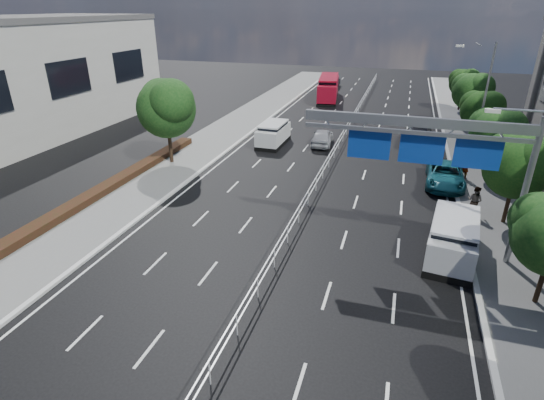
% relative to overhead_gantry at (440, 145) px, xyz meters
% --- Properties ---
extents(ground, '(160.00, 160.00, 0.00)m').
position_rel_overhead_gantry_xyz_m(ground, '(-6.74, -10.05, -5.61)').
color(ground, black).
rests_on(ground, ground).
extents(kerb_near, '(0.25, 140.00, 0.15)m').
position_rel_overhead_gantry_xyz_m(kerb_near, '(-15.74, -10.05, -5.54)').
color(kerb_near, silver).
rests_on(kerb_near, ground).
extents(median_fence, '(0.05, 85.00, 1.02)m').
position_rel_overhead_gantry_xyz_m(median_fence, '(-6.74, 12.45, -5.08)').
color(median_fence, silver).
rests_on(median_fence, ground).
extents(hedge_near, '(1.00, 36.00, 0.44)m').
position_rel_overhead_gantry_xyz_m(hedge_near, '(-20.04, -5.05, -5.25)').
color(hedge_near, black).
rests_on(hedge_near, sidewalk_near).
extents(overhead_gantry, '(10.24, 0.38, 7.45)m').
position_rel_overhead_gantry_xyz_m(overhead_gantry, '(0.00, 0.00, 0.00)').
color(overhead_gantry, gray).
rests_on(overhead_gantry, ground).
extents(streetlight_far, '(2.78, 2.40, 9.00)m').
position_rel_overhead_gantry_xyz_m(streetlight_far, '(3.76, 15.95, -0.40)').
color(streetlight_far, gray).
rests_on(streetlight_far, ground).
extents(near_tree_back, '(4.84, 4.51, 6.69)m').
position_rel_overhead_gantry_xyz_m(near_tree_back, '(-18.68, 7.92, -1.00)').
color(near_tree_back, black).
rests_on(near_tree_back, ground).
extents(far_tree_d, '(3.85, 3.59, 5.34)m').
position_rel_overhead_gantry_xyz_m(far_tree_d, '(4.51, 4.42, -1.92)').
color(far_tree_d, black).
rests_on(far_tree_d, ground).
extents(far_tree_e, '(3.63, 3.38, 5.13)m').
position_rel_overhead_gantry_xyz_m(far_tree_e, '(4.51, 11.93, -2.05)').
color(far_tree_e, black).
rests_on(far_tree_e, ground).
extents(far_tree_f, '(3.52, 3.28, 5.02)m').
position_rel_overhead_gantry_xyz_m(far_tree_f, '(4.50, 19.43, -2.12)').
color(far_tree_f, black).
rests_on(far_tree_f, ground).
extents(far_tree_g, '(3.96, 3.69, 5.45)m').
position_rel_overhead_gantry_xyz_m(far_tree_g, '(4.51, 26.92, -1.85)').
color(far_tree_g, black).
rests_on(far_tree_g, ground).
extents(far_tree_h, '(3.41, 3.18, 4.91)m').
position_rel_overhead_gantry_xyz_m(far_tree_h, '(4.50, 34.43, -2.18)').
color(far_tree_h, black).
rests_on(far_tree_h, ground).
extents(white_minivan, '(2.05, 4.60, 1.98)m').
position_rel_overhead_gantry_xyz_m(white_minivan, '(-12.56, 15.12, -4.63)').
color(white_minivan, black).
rests_on(white_minivan, ground).
extents(red_bus, '(3.69, 10.24, 2.99)m').
position_rel_overhead_gantry_xyz_m(red_bus, '(-11.54, 36.48, -4.05)').
color(red_bus, black).
rests_on(red_bus, ground).
extents(near_car_silver, '(2.01, 4.36, 1.45)m').
position_rel_overhead_gantry_xyz_m(near_car_silver, '(-8.36, 16.35, -4.88)').
color(near_car_silver, '#9FA1A6').
rests_on(near_car_silver, ground).
extents(near_car_dark, '(1.97, 5.06, 1.64)m').
position_rel_overhead_gantry_xyz_m(near_car_dark, '(-12.70, 45.66, -4.78)').
color(near_car_dark, black).
rests_on(near_car_dark, ground).
extents(silver_minivan, '(2.77, 5.30, 2.11)m').
position_rel_overhead_gantry_xyz_m(silver_minivan, '(1.32, -0.10, -4.57)').
color(silver_minivan, black).
rests_on(silver_minivan, ground).
extents(parked_car_teal, '(2.64, 5.43, 1.49)m').
position_rel_overhead_gantry_xyz_m(parked_car_teal, '(1.56, 9.63, -4.86)').
color(parked_car_teal, '#155462').
rests_on(parked_car_teal, ground).
extents(parked_car_dark, '(2.90, 5.91, 1.65)m').
position_rel_overhead_gantry_xyz_m(parked_car_dark, '(-0.24, 18.94, -4.78)').
color(parked_car_dark, black).
rests_on(parked_car_dark, ground).
extents(pedestrian_a, '(0.68, 0.50, 1.71)m').
position_rel_overhead_gantry_xyz_m(pedestrian_a, '(2.86, 10.87, -4.61)').
color(pedestrian_a, gray).
rests_on(pedestrian_a, sidewalk_far).
extents(pedestrian_b, '(1.10, 1.06, 1.79)m').
position_rel_overhead_gantry_xyz_m(pedestrian_b, '(2.86, 4.90, -4.57)').
color(pedestrian_b, gray).
rests_on(pedestrian_b, sidewalk_far).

